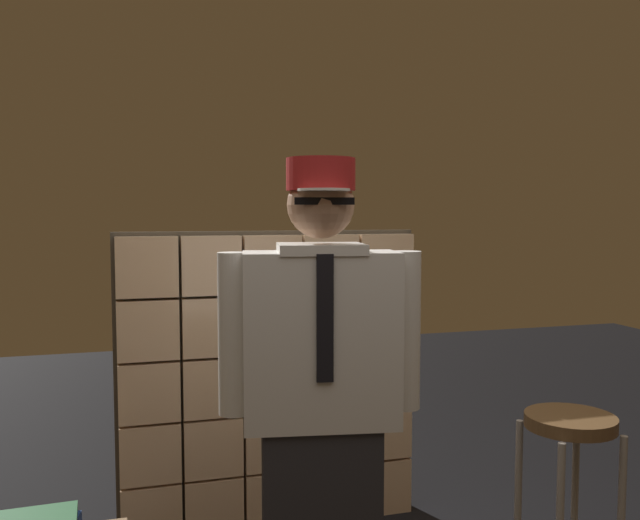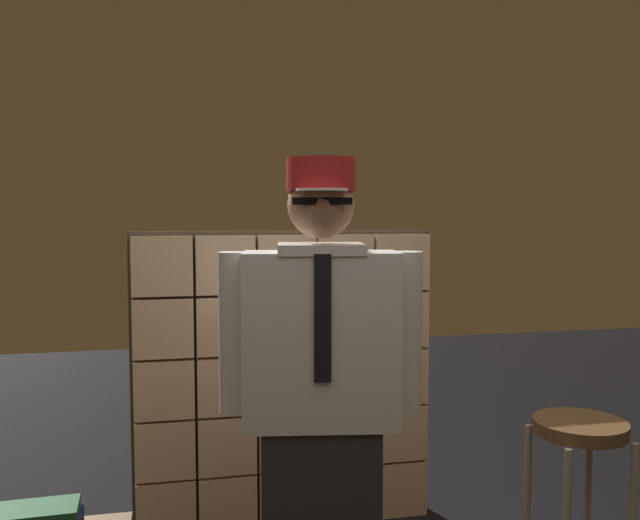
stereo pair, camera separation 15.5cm
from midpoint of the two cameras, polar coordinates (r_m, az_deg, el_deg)
name	(u,v)px [view 2 (the right image)]	position (r m, az deg, el deg)	size (l,w,h in m)	color
glass_block_wall	(286,382)	(3.40, -1.59, -10.41)	(1.52, 0.10, 1.52)	#E0B78C
standing_person	(321,404)	(2.37, 1.99, -12.24)	(0.71, 0.34, 1.78)	#28282D
bar_stool	(579,476)	(2.80, 22.84, -16.73)	(0.34, 0.34, 0.82)	brown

